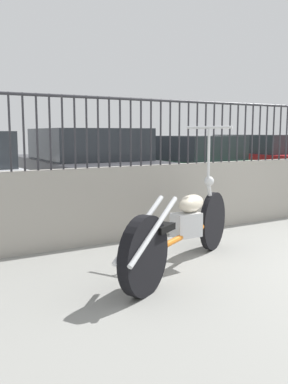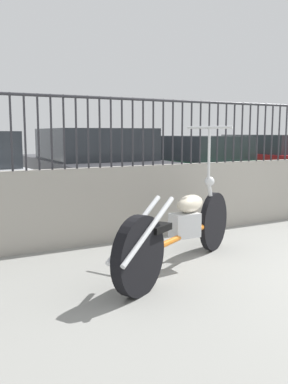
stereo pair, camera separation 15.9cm
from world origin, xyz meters
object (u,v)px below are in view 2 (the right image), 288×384
(car_dark_grey, at_px, (91,167))
(car_green, at_px, (187,165))
(motorcycle_orange, at_px, (177,231))
(car_red, at_px, (269,161))

(car_dark_grey, xyz_separation_m, car_green, (2.29, 0.20, -0.06))
(car_dark_grey, height_order, car_green, car_dark_grey)
(motorcycle_orange, distance_m, car_green, 5.25)
(motorcycle_orange, xyz_separation_m, car_red, (5.61, 4.42, 0.26))
(car_dark_grey, bearing_deg, car_green, -82.73)
(car_green, bearing_deg, car_red, -93.63)
(motorcycle_orange, height_order, car_red, motorcycle_orange)
(motorcycle_orange, xyz_separation_m, car_dark_grey, (0.75, 4.08, 0.30))
(car_green, relative_size, car_red, 1.09)
(motorcycle_orange, xyz_separation_m, car_green, (3.04, 4.28, 0.24))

